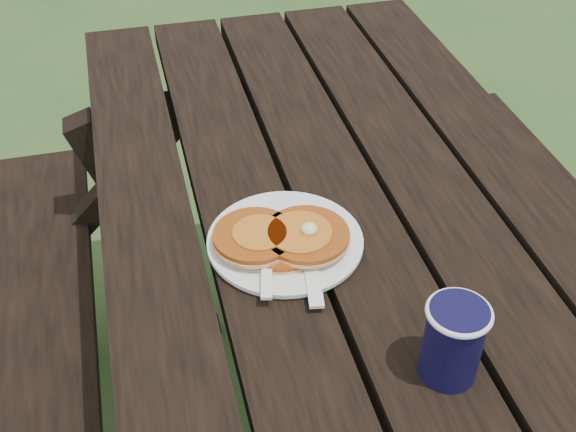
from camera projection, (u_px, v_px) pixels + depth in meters
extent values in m
cube|color=black|center=(382.00, 292.00, 1.01)|extent=(0.75, 1.80, 0.04)
cylinder|color=white|center=(285.00, 242.00, 1.05)|extent=(0.28, 0.28, 0.01)
cylinder|color=#AA4B13|center=(280.00, 243.00, 1.03)|extent=(0.12, 0.12, 0.01)
cylinder|color=#AA4B13|center=(254.00, 236.00, 1.03)|extent=(0.12, 0.12, 0.01)
cylinder|color=#AA4B13|center=(306.00, 235.00, 1.03)|extent=(0.12, 0.12, 0.01)
cylinder|color=#B15C19|center=(300.00, 232.00, 1.02)|extent=(0.09, 0.09, 0.00)
ellipsoid|color=#F4E59E|center=(309.00, 229.00, 1.02)|extent=(0.02, 0.02, 0.01)
cube|color=white|center=(310.00, 260.00, 1.01)|extent=(0.05, 0.18, 0.00)
cylinder|color=black|center=(453.00, 342.00, 0.84)|extent=(0.07, 0.07, 0.11)
torus|color=white|center=(459.00, 313.00, 0.81)|extent=(0.08, 0.08, 0.01)
cylinder|color=black|center=(459.00, 314.00, 0.81)|extent=(0.06, 0.06, 0.01)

